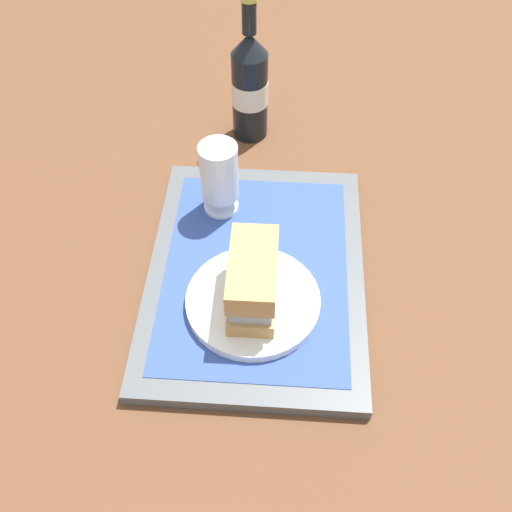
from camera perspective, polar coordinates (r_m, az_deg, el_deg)
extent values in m
plane|color=brown|center=(0.90, 0.00, -2.04)|extent=(3.00, 3.00, 0.00)
cube|color=#4C5156|center=(0.89, 0.00, -1.64)|extent=(0.44, 0.32, 0.02)
cube|color=#2D4793|center=(0.89, 0.00, -1.22)|extent=(0.38, 0.27, 0.00)
cylinder|color=white|center=(0.84, -0.05, -4.37)|extent=(0.19, 0.19, 0.01)
cube|color=tan|center=(0.82, -0.05, -3.60)|extent=(0.13, 0.06, 0.02)
cube|color=#9EA3A8|center=(0.81, -0.05, -2.77)|extent=(0.12, 0.06, 0.02)
cube|color=silver|center=(0.80, -0.05, -2.25)|extent=(0.11, 0.05, 0.01)
sphere|color=#47932D|center=(0.82, 0.16, 0.97)|extent=(0.04, 0.04, 0.04)
cube|color=tan|center=(0.78, -0.05, -1.26)|extent=(0.13, 0.06, 0.04)
cylinder|color=silver|center=(0.97, -3.36, 4.81)|extent=(0.06, 0.06, 0.01)
cylinder|color=silver|center=(0.96, -3.40, 5.44)|extent=(0.01, 0.01, 0.02)
cylinder|color=silver|center=(0.92, -3.57, 8.09)|extent=(0.06, 0.06, 0.09)
cylinder|color=gold|center=(0.93, -3.52, 7.36)|extent=(0.06, 0.06, 0.06)
cylinder|color=white|center=(0.90, -3.63, 9.07)|extent=(0.05, 0.05, 0.01)
cylinder|color=black|center=(1.10, -0.60, 15.13)|extent=(0.06, 0.06, 0.17)
cylinder|color=silver|center=(1.09, -0.60, 15.49)|extent=(0.07, 0.07, 0.05)
cone|color=black|center=(1.04, -0.64, 19.71)|extent=(0.06, 0.06, 0.04)
cylinder|color=black|center=(1.02, -0.67, 21.96)|extent=(0.02, 0.02, 0.05)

